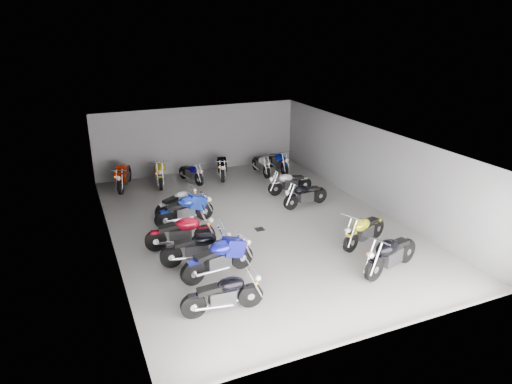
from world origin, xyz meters
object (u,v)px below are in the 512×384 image
at_px(motorcycle_right_b, 364,230).
at_px(motorcycle_left_c, 198,247).
at_px(motorcycle_left_f, 178,202).
at_px(motorcycle_back_b, 160,172).
at_px(motorcycle_left_e, 185,210).
at_px(motorcycle_left_d, 181,232).
at_px(motorcycle_right_a, 391,254).
at_px(motorcycle_back_f, 278,161).
at_px(motorcycle_back_e, 261,164).
at_px(motorcycle_back_d, 221,166).
at_px(motorcycle_left_b, 219,258).
at_px(motorcycle_left_a, 223,294).
at_px(motorcycle_right_f, 290,182).
at_px(drain_grate, 260,229).
at_px(motorcycle_back_a, 124,176).
at_px(motorcycle_right_e, 305,195).
at_px(motorcycle_back_c, 191,173).

bearing_deg(motorcycle_right_b, motorcycle_left_c, 59.16).
bearing_deg(motorcycle_left_f, motorcycle_back_b, 155.19).
bearing_deg(motorcycle_left_e, motorcycle_left_d, -27.60).
height_order(motorcycle_right_a, motorcycle_back_f, motorcycle_right_a).
xyz_separation_m(motorcycle_back_b, motorcycle_back_f, (5.77, -0.40, -0.06)).
bearing_deg(motorcycle_back_e, motorcycle_back_d, -8.73).
xyz_separation_m(motorcycle_right_a, motorcycle_right_b, (0.31, 1.76, -0.04)).
bearing_deg(motorcycle_back_b, motorcycle_left_b, 100.45).
bearing_deg(motorcycle_left_d, motorcycle_left_b, 21.80).
xyz_separation_m(motorcycle_left_a, motorcycle_left_f, (0.47, 6.71, -0.04)).
bearing_deg(motorcycle_left_e, motorcycle_left_c, -16.72).
bearing_deg(motorcycle_right_f, motorcycle_left_d, 119.29).
bearing_deg(motorcycle_back_e, motorcycle_left_f, 34.55).
xyz_separation_m(drain_grate, motorcycle_right_b, (2.71, -2.43, 0.52)).
xyz_separation_m(motorcycle_left_a, motorcycle_left_c, (0.10, 2.68, 0.02)).
height_order(motorcycle_left_c, motorcycle_back_a, motorcycle_back_a).
bearing_deg(motorcycle_back_b, motorcycle_left_d, 95.26).
distance_m(motorcycle_left_a, motorcycle_right_e, 7.66).
distance_m(motorcycle_right_f, motorcycle_back_d, 3.80).
bearing_deg(motorcycle_right_f, motorcycle_right_e, 176.02).
distance_m(motorcycle_right_b, motorcycle_back_e, 8.21).
distance_m(drain_grate, motorcycle_right_a, 4.86).
bearing_deg(motorcycle_left_a, motorcycle_back_e, 156.00).
xyz_separation_m(drain_grate, motorcycle_right_e, (2.55, 1.30, 0.49)).
distance_m(motorcycle_left_e, motorcycle_back_a, 5.07).
xyz_separation_m(motorcycle_right_b, motorcycle_back_f, (0.82, 8.26, -0.01)).
relative_size(motorcycle_left_e, motorcycle_back_a, 0.98).
xyz_separation_m(motorcycle_left_d, motorcycle_right_e, (5.46, 1.57, -0.05)).
xyz_separation_m(motorcycle_left_a, motorcycle_right_a, (5.22, -0.01, 0.06)).
height_order(drain_grate, motorcycle_right_b, motorcycle_right_b).
xyz_separation_m(drain_grate, motorcycle_left_c, (-2.72, -1.50, 0.53)).
distance_m(drain_grate, motorcycle_back_a, 7.45).
xyz_separation_m(motorcycle_left_e, motorcycle_back_b, (0.08, 4.70, 0.03)).
bearing_deg(motorcycle_left_e, motorcycle_right_a, 30.54).
distance_m(motorcycle_right_a, motorcycle_back_c, 10.62).
bearing_deg(motorcycle_left_f, drain_grate, 19.70).
bearing_deg(motorcycle_back_a, motorcycle_left_b, 118.06).
relative_size(drain_grate, motorcycle_left_d, 0.14).
relative_size(motorcycle_left_c, motorcycle_right_a, 0.96).
bearing_deg(motorcycle_right_b, motorcycle_back_c, 2.08).
relative_size(motorcycle_back_a, motorcycle_back_e, 1.14).
relative_size(motorcycle_left_a, motorcycle_back_f, 1.01).
height_order(motorcycle_right_b, motorcycle_right_f, motorcycle_right_b).
distance_m(motorcycle_back_b, motorcycle_back_e, 4.84).
height_order(motorcycle_left_a, motorcycle_right_a, motorcycle_right_a).
bearing_deg(motorcycle_right_e, motorcycle_left_b, 119.25).
relative_size(motorcycle_left_d, motorcycle_left_e, 1.01).
bearing_deg(motorcycle_back_f, motorcycle_left_d, 43.98).
distance_m(motorcycle_right_f, motorcycle_back_c, 4.66).
distance_m(drain_grate, motorcycle_back_d, 6.17).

